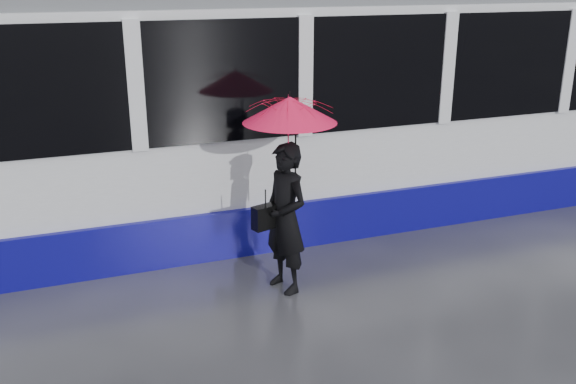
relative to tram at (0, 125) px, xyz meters
name	(u,v)px	position (x,y,z in m)	size (l,w,h in m)	color
ground	(296,297)	(2.89, -2.50, -1.64)	(90.00, 90.00, 0.00)	#27282C
rails	(233,219)	(2.89, 0.00, -1.63)	(34.00, 1.51, 0.02)	#3F3D38
tram	(0,125)	(0.00, 0.00, 0.00)	(26.00, 2.56, 3.35)	white
woman	(285,218)	(2.87, -2.25, -0.79)	(0.62, 0.40, 1.69)	black
umbrella	(290,128)	(2.92, -2.25, 0.21)	(1.24, 1.24, 1.14)	#F8146E
handbag	(266,217)	(2.65, -2.23, -0.75)	(0.33, 0.22, 0.44)	black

